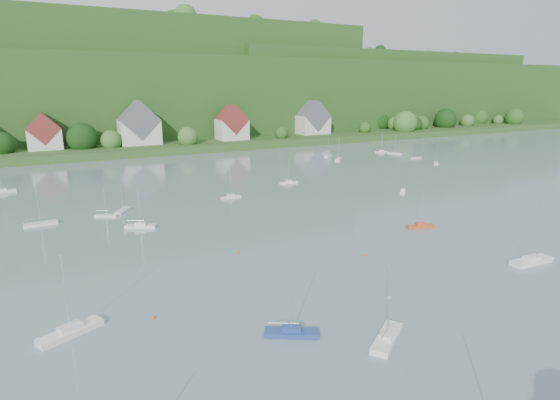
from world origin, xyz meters
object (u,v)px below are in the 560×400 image
near_sailboat_1 (291,332)px  near_sailboat_3 (387,337)px  near_sailboat_4 (532,260)px  near_sailboat_6 (70,331)px  near_sailboat_5 (421,226)px

near_sailboat_1 → near_sailboat_3: size_ratio=0.88×
near_sailboat_1 → near_sailboat_4: bearing=31.3°
near_sailboat_1 → near_sailboat_6: near_sailboat_6 is taller
near_sailboat_1 → near_sailboat_6: (-21.74, 11.41, 0.04)m
near_sailboat_5 → near_sailboat_6: 63.71m
near_sailboat_4 → near_sailboat_1: bearing=-176.4°
near_sailboat_3 → near_sailboat_5: 42.91m
near_sailboat_3 → near_sailboat_6: size_ratio=0.98×
near_sailboat_3 → near_sailboat_4: bearing=-24.0°
near_sailboat_1 → near_sailboat_3: bearing=-3.5°
near_sailboat_6 → near_sailboat_4: bearing=-33.4°
near_sailboat_4 → near_sailboat_6: bearing=173.2°
near_sailboat_5 → near_sailboat_6: size_ratio=0.80×
near_sailboat_4 → near_sailboat_6: size_ratio=1.08×
near_sailboat_1 → near_sailboat_3: near_sailboat_3 is taller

